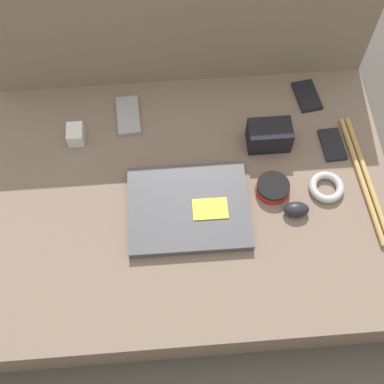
{
  "coord_description": "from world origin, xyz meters",
  "views": [
    {
      "loc": [
        -0.05,
        -0.65,
        1.38
      ],
      "look_at": [
        0.0,
        0.0,
        0.15
      ],
      "focal_mm": 50.0,
      "sensor_mm": 36.0,
      "label": 1
    }
  ],
  "objects_px": {
    "laptop": "(189,208)",
    "speaker_puck": "(273,188)",
    "phone_silver": "(332,145)",
    "charger_brick": "(76,134)",
    "computer_mouse": "(296,209)",
    "phone_black": "(128,116)",
    "camera_pouch": "(269,136)",
    "phone_small": "(307,96)"
  },
  "relations": [
    {
      "from": "laptop",
      "to": "phone_black",
      "type": "bearing_deg",
      "value": 116.32
    },
    {
      "from": "phone_black",
      "to": "phone_small",
      "type": "height_order",
      "value": "phone_black"
    },
    {
      "from": "speaker_puck",
      "to": "phone_black",
      "type": "distance_m",
      "value": 0.46
    },
    {
      "from": "speaker_puck",
      "to": "phone_small",
      "type": "relative_size",
      "value": 0.79
    },
    {
      "from": "computer_mouse",
      "to": "phone_small",
      "type": "distance_m",
      "value": 0.38
    },
    {
      "from": "phone_silver",
      "to": "camera_pouch",
      "type": "distance_m",
      "value": 0.18
    },
    {
      "from": "phone_black",
      "to": "computer_mouse",
      "type": "bearing_deg",
      "value": -41.26
    },
    {
      "from": "computer_mouse",
      "to": "speaker_puck",
      "type": "xyz_separation_m",
      "value": [
        -0.05,
        0.07,
        -0.0
      ]
    },
    {
      "from": "speaker_puck",
      "to": "phone_silver",
      "type": "height_order",
      "value": "speaker_puck"
    },
    {
      "from": "phone_silver",
      "to": "camera_pouch",
      "type": "relative_size",
      "value": 0.9
    },
    {
      "from": "laptop",
      "to": "speaker_puck",
      "type": "distance_m",
      "value": 0.23
    },
    {
      "from": "camera_pouch",
      "to": "phone_small",
      "type": "bearing_deg",
      "value": 47.65
    },
    {
      "from": "phone_black",
      "to": "phone_small",
      "type": "bearing_deg",
      "value": 0.54
    },
    {
      "from": "speaker_puck",
      "to": "phone_silver",
      "type": "distance_m",
      "value": 0.23
    },
    {
      "from": "phone_small",
      "to": "charger_brick",
      "type": "bearing_deg",
      "value": -179.71
    },
    {
      "from": "speaker_puck",
      "to": "camera_pouch",
      "type": "bearing_deg",
      "value": 86.52
    },
    {
      "from": "phone_black",
      "to": "camera_pouch",
      "type": "bearing_deg",
      "value": -20.12
    },
    {
      "from": "computer_mouse",
      "to": "phone_black",
      "type": "relative_size",
      "value": 0.52
    },
    {
      "from": "phone_silver",
      "to": "charger_brick",
      "type": "distance_m",
      "value": 0.71
    },
    {
      "from": "speaker_puck",
      "to": "charger_brick",
      "type": "bearing_deg",
      "value": 158.53
    },
    {
      "from": "phone_black",
      "to": "camera_pouch",
      "type": "relative_size",
      "value": 1.13
    },
    {
      "from": "phone_black",
      "to": "camera_pouch",
      "type": "height_order",
      "value": "camera_pouch"
    },
    {
      "from": "phone_black",
      "to": "phone_small",
      "type": "xyz_separation_m",
      "value": [
        0.52,
        0.03,
        -0.0
      ]
    },
    {
      "from": "phone_silver",
      "to": "charger_brick",
      "type": "height_order",
      "value": "charger_brick"
    },
    {
      "from": "computer_mouse",
      "to": "phone_small",
      "type": "height_order",
      "value": "computer_mouse"
    },
    {
      "from": "speaker_puck",
      "to": "charger_brick",
      "type": "relative_size",
      "value": 1.59
    },
    {
      "from": "laptop",
      "to": "phone_black",
      "type": "distance_m",
      "value": 0.34
    },
    {
      "from": "phone_small",
      "to": "camera_pouch",
      "type": "bearing_deg",
      "value": -140.14
    },
    {
      "from": "laptop",
      "to": "phone_silver",
      "type": "bearing_deg",
      "value": 22.52
    },
    {
      "from": "phone_small",
      "to": "computer_mouse",
      "type": "bearing_deg",
      "value": -112.41
    },
    {
      "from": "camera_pouch",
      "to": "charger_brick",
      "type": "xyz_separation_m",
      "value": [
        -0.53,
        0.06,
        -0.02
      ]
    },
    {
      "from": "computer_mouse",
      "to": "charger_brick",
      "type": "xyz_separation_m",
      "value": [
        -0.57,
        0.27,
        0.01
      ]
    },
    {
      "from": "computer_mouse",
      "to": "charger_brick",
      "type": "bearing_deg",
      "value": 157.9
    },
    {
      "from": "laptop",
      "to": "speaker_puck",
      "type": "height_order",
      "value": "speaker_puck"
    },
    {
      "from": "phone_black",
      "to": "charger_brick",
      "type": "distance_m",
      "value": 0.16
    },
    {
      "from": "computer_mouse",
      "to": "phone_black",
      "type": "height_order",
      "value": "computer_mouse"
    },
    {
      "from": "phone_silver",
      "to": "phone_black",
      "type": "xyz_separation_m",
      "value": [
        -0.56,
        0.14,
        0.0
      ]
    },
    {
      "from": "speaker_puck",
      "to": "charger_brick",
      "type": "xyz_separation_m",
      "value": [
        -0.52,
        0.2,
        0.01
      ]
    },
    {
      "from": "laptop",
      "to": "camera_pouch",
      "type": "xyz_separation_m",
      "value": [
        0.23,
        0.19,
        0.03
      ]
    },
    {
      "from": "computer_mouse",
      "to": "phone_black",
      "type": "bearing_deg",
      "value": 145.12
    },
    {
      "from": "laptop",
      "to": "phone_small",
      "type": "relative_size",
      "value": 2.74
    },
    {
      "from": "phone_silver",
      "to": "charger_brick",
      "type": "relative_size",
      "value": 1.86
    }
  ]
}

